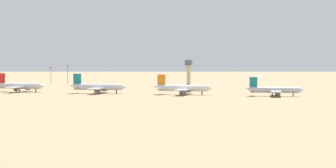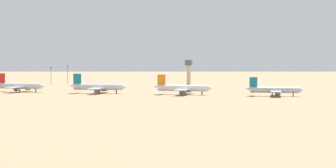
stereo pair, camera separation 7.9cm
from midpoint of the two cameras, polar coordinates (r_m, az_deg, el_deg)
name	(u,v)px [view 2 (the right image)]	position (r m, az deg, el deg)	size (l,w,h in m)	color
ground	(139,94)	(358.92, -2.84, -0.96)	(4000.00, 4000.00, 0.00)	#9E8460
ridge_far_west	(95,49)	(1550.18, -7.03, 3.37)	(257.07, 183.40, 95.28)	gray
ridge_west	(197,46)	(1559.12, 2.78, 3.68)	(251.98, 175.46, 111.35)	slate
parked_jet_red_2	(19,86)	(391.06, -14.15, -0.18)	(36.09, 30.22, 11.95)	silver
parked_jet_teal_3	(97,87)	(365.97, -6.81, -0.29)	(36.75, 31.04, 12.13)	silver
parked_jet_orange_4	(182,88)	(350.53, 1.40, -0.40)	(36.14, 30.31, 11.95)	white
parked_jet_teal_5	(274,90)	(341.41, 10.20, -0.57)	(32.85, 27.73, 10.84)	silver
control_tower	(189,70)	(488.20, 2.01, 1.38)	(5.20, 5.20, 20.42)	#C6B793
light_pole_west	(68,74)	(498.10, -9.65, 1.00)	(1.80, 0.50, 15.80)	#59595E
light_pole_mid	(51,75)	(488.86, -11.23, 0.89)	(1.80, 0.50, 14.58)	#59595E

